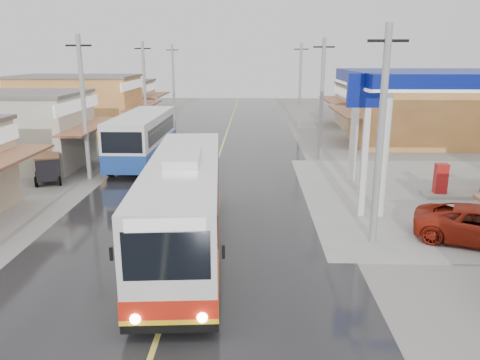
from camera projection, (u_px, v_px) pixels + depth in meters
The scene contains 11 objects.
ground at pixel (191, 240), 18.12m from camera, with size 120.00×120.00×0.00m, color slate.
road at pixel (218, 157), 32.59m from camera, with size 12.00×90.00×0.02m, color black.
centre_line at pixel (218, 157), 32.58m from camera, with size 0.15×90.00×0.01m, color #D8CC4C.
shopfronts_left at pixel (52, 148), 35.83m from camera, with size 11.00×44.00×5.20m, color tan, non-canonical shape.
shopfronts_right at pixel (454, 169), 29.30m from camera, with size 11.00×44.00×4.80m, color #BDB7A5, non-canonical shape.
utility_poles_left at pixel (123, 154), 33.74m from camera, with size 1.60×50.00×8.00m, color gray, non-canonical shape.
utility_poles_right at pixel (319, 158), 32.40m from camera, with size 1.60×36.00×8.00m, color gray, non-canonical shape.
coach_bus at pixel (185, 204), 16.76m from camera, with size 3.38×11.80×3.64m.
second_bus at pixel (143, 137), 30.32m from camera, with size 2.71×9.71×3.22m.
cyclist at pixel (137, 162), 28.14m from camera, with size 1.21×2.07×2.11m.
tricycle_near at pixel (48, 167), 25.93m from camera, with size 2.03×2.26×1.58m.
Camera 1 is at (2.39, -16.82, 6.97)m, focal length 35.00 mm.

